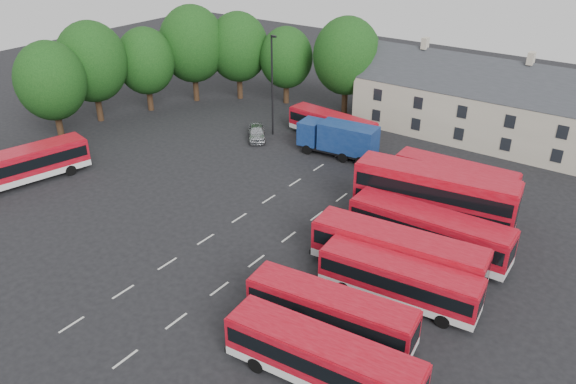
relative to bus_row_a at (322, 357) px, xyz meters
The scene contains 16 objects.
ground 17.58m from the bus_row_a, 149.26° to the left, with size 140.00×140.00×0.00m, color black.
lane_markings 16.73m from the bus_row_a, 138.88° to the left, with size 5.15×33.80×0.01m.
treeline 45.86m from the bus_row_a, 141.65° to the left, with size 29.92×32.59×12.01m.
terrace_houses 39.00m from the bus_row_a, 91.50° to the left, with size 35.70×7.13×10.06m.
bus_row_a is the anchor object (origin of this frame).
bus_row_b 4.04m from the bus_row_a, 115.64° to the left, with size 10.49×3.59×2.91m.
bus_row_c 8.77m from the bus_row_a, 88.75° to the left, with size 10.53×3.37×2.93m.
bus_row_d 11.26m from the bus_row_a, 95.61° to the left, with size 12.06×3.93×3.35m.
bus_row_e 15.17m from the bus_row_a, 91.94° to the left, with size 11.86×3.04×3.34m.
bus_dd_south 18.63m from the bus_row_a, 95.12° to the left, with size 12.51×4.39×5.02m.
bus_dd_north 22.92m from the bus_row_a, 94.06° to the left, with size 10.01×2.64×4.07m.
bus_west 35.34m from the bus_row_a, behind, with size 4.98×11.66×3.22m.
bus_north 34.67m from the bus_row_a, 120.84° to the left, with size 10.43×3.40×2.90m.
box_truck 30.31m from the bus_row_a, 119.47° to the left, with size 8.26×3.30×3.52m.
silver_car 35.08m from the bus_row_a, 134.21° to the left, with size 1.80×4.47×1.52m, color #ABAFB3.
lamppost 36.44m from the bus_row_a, 131.19° to the left, with size 0.76×0.40×10.90m.
Camera 1 is at (26.45, -27.96, 23.30)m, focal length 35.00 mm.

